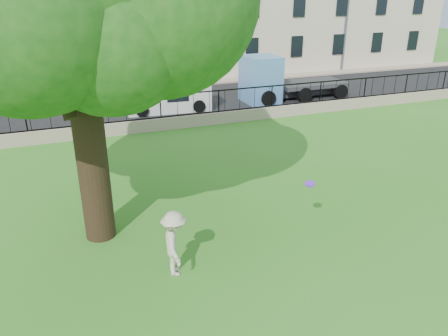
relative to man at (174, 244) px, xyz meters
name	(u,v)px	position (x,y,z in m)	size (l,w,h in m)	color
ground	(275,261)	(2.50, -0.45, -0.83)	(120.00, 120.00, 0.00)	#2C6F1A
retaining_wall	(162,124)	(2.50, 11.55, -0.53)	(50.00, 0.40, 0.60)	gray
iron_railing	(161,107)	(2.50, 11.55, 0.32)	(50.00, 0.05, 1.13)	black
street	(142,107)	(2.50, 16.25, -0.82)	(60.00, 9.00, 0.01)	black
sidewalk	(127,89)	(2.50, 21.45, -0.77)	(60.00, 1.40, 0.12)	gray
man	(174,244)	(0.00, 0.00, 0.00)	(1.07, 0.62, 1.66)	beige
frisbee	(310,184)	(3.80, 0.24, 0.83)	(0.27, 0.27, 0.03)	#6925D2
white_van	(168,94)	(3.72, 14.95, 0.14)	(4.64, 1.81, 1.95)	silver
blue_truck	(294,77)	(11.76, 14.95, 0.54)	(6.53, 2.32, 2.74)	#5990D1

